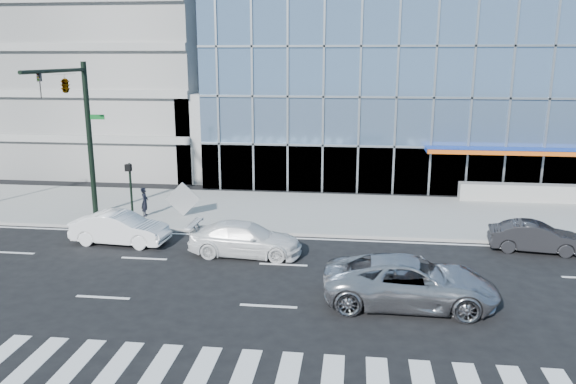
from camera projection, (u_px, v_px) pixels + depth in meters
name	position (u px, v px, depth m)	size (l,w,h in m)	color
ground	(283.00, 265.00, 23.23)	(160.00, 160.00, 0.00)	black
sidewalk	(302.00, 211.00, 30.93)	(120.00, 8.00, 0.15)	gray
theatre_building	(498.00, 68.00, 44.91)	(42.00, 26.00, 15.00)	#7093BB
parking_garage	(92.00, 37.00, 48.31)	(24.00, 24.00, 20.00)	gray
ramp_block	(233.00, 133.00, 40.60)	(6.00, 8.00, 6.00)	gray
traffic_signal	(73.00, 103.00, 27.48)	(1.14, 5.74, 8.00)	black
ped_signal_post	(130.00, 183.00, 28.50)	(0.30, 0.33, 3.00)	black
silver_suv	(410.00, 282.00, 19.36)	(2.75, 5.97, 1.66)	#B7B7BC
white_suv	(245.00, 239.00, 24.26)	(1.99, 4.90, 1.42)	white
white_sedan	(120.00, 228.00, 25.71)	(1.55, 4.43, 1.46)	white
dark_sedan	(536.00, 237.00, 24.70)	(1.38, 3.95, 1.30)	black
pedestrian	(145.00, 202.00, 29.65)	(0.56, 0.37, 1.53)	black
tilted_panel	(183.00, 199.00, 29.60)	(1.30, 0.06, 1.30)	#A5A5A5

